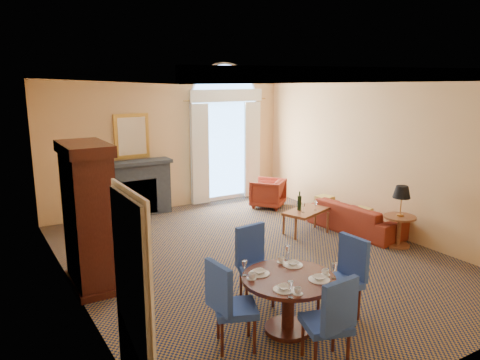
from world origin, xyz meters
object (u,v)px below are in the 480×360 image
armoire (89,219)px  side_table (400,210)px  sofa (356,217)px  armchair (268,193)px  dining_table (288,291)px  coffee_table (306,212)px

armoire → side_table: bearing=-13.2°
sofa → armchair: (-0.52, 2.43, 0.05)m
sofa → armchair: armchair is taller
dining_table → side_table: side_table is taller
sofa → coffee_table: size_ratio=1.86×
armoire → coffee_table: bearing=2.9°
armchair → armoire: bearing=-13.4°
dining_table → sofa: bearing=34.1°
dining_table → armchair: (3.00, 4.82, -0.20)m
armoire → dining_table: armoire is taller
armchair → coffee_table: 2.08m
armchair → sofa: bearing=63.4°
side_table → armoire: bearing=166.8°
coffee_table → side_table: 1.81m
armoire → dining_table: 3.16m
armchair → side_table: (0.57, -3.49, 0.37)m
dining_table → armchair: size_ratio=1.54×
armoire → sofa: 5.33m
armoire → dining_table: (1.75, -2.58, -0.51)m
armoire → coffee_table: size_ratio=2.01×
coffee_table → side_table: size_ratio=0.96×
armoire → side_table: (5.32, -1.25, -0.34)m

